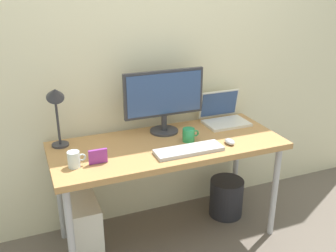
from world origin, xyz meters
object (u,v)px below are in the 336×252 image
Objects in this scene: keyboard at (189,150)px; photo_frame at (98,156)px; mouse at (230,142)px; desk_lamp at (56,103)px; wastebasket at (226,197)px; desk at (168,152)px; coffee_mug at (189,135)px; monitor at (164,97)px; laptop at (223,115)px; computer_tower at (85,228)px; glass_cup at (74,159)px.

photo_frame is (-0.56, 0.05, 0.04)m from keyboard.
photo_frame is at bearing 174.68° from keyboard.
photo_frame is at bearing 177.15° from mouse.
desk_lamp reaches higher than wastebasket.
desk_lamp is (-0.67, 0.19, 0.37)m from desk.
desk_lamp is 3.72× the size of coffee_mug.
monitor reaches higher than desk.
mouse is (-0.16, -0.37, -0.04)m from laptop.
photo_frame is (-0.63, -0.10, 0.00)m from coffee_mug.
computer_tower is (-0.96, 0.19, -0.55)m from mouse.
laptop is at bearing 30.17° from coffee_mug.
desk is 0.37m from monitor.
laptop is 1.28m from computer_tower.
monitor is 0.44m from keyboard.
keyboard is (0.02, -0.37, -0.24)m from monitor.
glass_cup is (0.04, -0.30, -0.26)m from desk_lamp.
desk_lamp is at bearing 179.95° from monitor.
desk_lamp is 0.86m from computer_tower.
mouse is at bearing -2.85° from photo_frame.
keyboard is (0.07, -0.18, 0.08)m from desk.
desk is 13.25× the size of coffee_mug.
photo_frame is (-0.86, 0.04, 0.03)m from mouse.
desk is at bearing -103.93° from monitor.
computer_tower is at bearing 176.69° from coffee_mug.
desk is 3.56× the size of desk_lamp.
monitor is 5.20× the size of photo_frame.
glass_cup reaches higher than wastebasket.
monitor reaches higher than laptop.
desk is 0.65m from glass_cup.
wastebasket is (0.48, -0.11, -0.85)m from monitor.
wastebasket is (-0.00, -0.12, -0.65)m from laptop.
keyboard is at bearing -5.32° from glass_cup.
desk_lamp reaches higher than laptop.
glass_cup reaches higher than computer_tower.
laptop is 1.07× the size of wastebasket.
photo_frame is at bearing -149.91° from monitor.
keyboard is at bearing -68.66° from desk.
photo_frame reaches higher than coffee_mug.
glass_cup is at bearing 176.82° from mouse.
keyboard is 4.00× the size of photo_frame.
wastebasket is (0.46, 0.26, -0.60)m from keyboard.
desk is 0.75m from computer_tower.
monitor is at bearing 113.82° from coffee_mug.
laptop is 0.76× the size of computer_tower.
glass_cup reaches higher than photo_frame.
desk is 17.10× the size of mouse.
computer_tower is (0.04, 0.13, -0.58)m from glass_cup.
laptop reaches higher than glass_cup.
computer_tower is (-0.59, 0.02, -0.47)m from desk.
monitor is 1.30× the size of keyboard.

